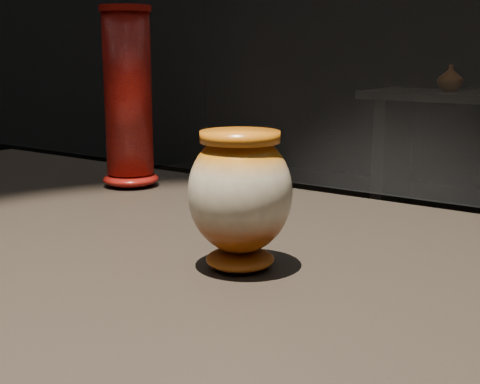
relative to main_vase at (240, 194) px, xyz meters
The scene contains 3 objects.
main_vase is the anchor object (origin of this frame).
tall_vase 0.55m from the main_vase, 148.91° to the left, with size 0.14×0.14×0.34m.
back_vase_left 3.75m from the main_vase, 105.01° to the left, with size 0.16×0.16×0.17m, color brown.
Camera 1 is at (0.54, -0.68, 1.16)m, focal length 50.00 mm.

